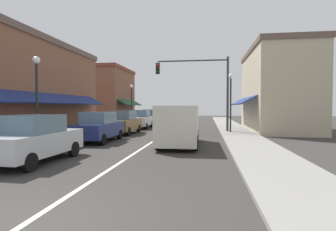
{
  "coord_description": "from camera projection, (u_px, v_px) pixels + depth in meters",
  "views": [
    {
      "loc": [
        3.18,
        -3.94,
        2.07
      ],
      "look_at": [
        0.6,
        13.63,
        1.48
      ],
      "focal_mm": 28.43,
      "sensor_mm": 36.0,
      "label": 1
    }
  ],
  "objects": [
    {
      "name": "parked_car_second_left",
      "position": [
        99.0,
        127.0,
        15.66
      ],
      "size": [
        1.81,
        4.11,
        1.77
      ],
      "rotation": [
        0.0,
        0.0,
        -0.01
      ],
      "color": "navy",
      "rests_on": "ground"
    },
    {
      "name": "sidewalk_right",
      "position": [
        236.0,
        132.0,
        21.42
      ],
      "size": [
        2.6,
        56.0,
        0.12
      ],
      "primitive_type": "cube",
      "color": "gray",
      "rests_on": "ground"
    },
    {
      "name": "parked_car_third_left",
      "position": [
        124.0,
        122.0,
        20.24
      ],
      "size": [
        1.84,
        4.13,
        1.77
      ],
      "rotation": [
        0.0,
        0.0,
        -0.02
      ],
      "color": "brown",
      "rests_on": "ground"
    },
    {
      "name": "street_lamp_left_near",
      "position": [
        37.0,
        86.0,
        12.93
      ],
      "size": [
        0.36,
        0.36,
        4.52
      ],
      "color": "black",
      "rests_on": "ground"
    },
    {
      "name": "sidewalk_left",
      "position": [
        106.0,
        130.0,
        23.02
      ],
      "size": [
        2.6,
        56.0,
        0.12
      ],
      "primitive_type": "cube",
      "color": "gray",
      "rests_on": "ground"
    },
    {
      "name": "street_lamp_left_far",
      "position": [
        132.0,
        98.0,
        28.95
      ],
      "size": [
        0.36,
        0.36,
        4.47
      ],
      "color": "black",
      "rests_on": "ground"
    },
    {
      "name": "storefront_left_block",
      "position": [
        18.0,
        88.0,
        17.51
      ],
      "size": [
        6.02,
        14.2,
        6.58
      ],
      "color": "brown",
      "rests_on": "ground"
    },
    {
      "name": "parked_car_far_left",
      "position": [
        141.0,
        119.0,
        25.31
      ],
      "size": [
        1.86,
        4.14,
        1.77
      ],
      "rotation": [
        0.0,
        0.0,
        0.02
      ],
      "color": "silver",
      "rests_on": "ground"
    },
    {
      "name": "storefront_right_block",
      "position": [
        277.0,
        90.0,
        22.76
      ],
      "size": [
        5.86,
        10.2,
        7.02
      ],
      "color": "#BCAD8E",
      "rests_on": "ground"
    },
    {
      "name": "traffic_signal_mast_arm",
      "position": [
        203.0,
        81.0,
        21.37
      ],
      "size": [
        5.87,
        0.5,
        6.05
      ],
      "color": "#333333",
      "rests_on": "ground"
    },
    {
      "name": "ground_plane",
      "position": [
        169.0,
        131.0,
        22.22
      ],
      "size": [
        80.0,
        80.0,
        0.0
      ],
      "primitive_type": "plane",
      "color": "#33302D"
    },
    {
      "name": "lane_center_stripe",
      "position": [
        169.0,
        131.0,
        22.22
      ],
      "size": [
        0.14,
        52.0,
        0.01
      ],
      "primitive_type": "cube",
      "color": "silver",
      "rests_on": "ground"
    },
    {
      "name": "parked_car_nearest_left",
      "position": [
        34.0,
        139.0,
        9.83
      ],
      "size": [
        1.86,
        4.14,
        1.77
      ],
      "rotation": [
        0.0,
        0.0,
        -0.02
      ],
      "color": "#B7BABF",
      "rests_on": "ground"
    },
    {
      "name": "parked_car_distant_left",
      "position": [
        152.0,
        117.0,
        30.27
      ],
      "size": [
        1.79,
        4.11,
        1.77
      ],
      "rotation": [
        0.0,
        0.0,
        -0.0
      ],
      "color": "#0F4C33",
      "rests_on": "ground"
    },
    {
      "name": "street_lamp_right_mid",
      "position": [
        231.0,
        93.0,
        20.32
      ],
      "size": [
        0.36,
        0.36,
        4.58
      ],
      "color": "black",
      "rests_on": "ground"
    },
    {
      "name": "van_in_lane",
      "position": [
        179.0,
        124.0,
        14.15
      ],
      "size": [
        2.08,
        5.22,
        2.12
      ],
      "rotation": [
        0.0,
        0.0,
        0.02
      ],
      "color": "beige",
      "rests_on": "ground"
    },
    {
      "name": "storefront_far_left",
      "position": [
        106.0,
        96.0,
        33.37
      ],
      "size": [
        6.56,
        8.2,
        6.87
      ],
      "color": "brown",
      "rests_on": "ground"
    }
  ]
}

